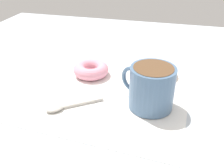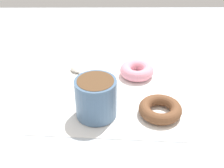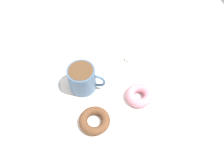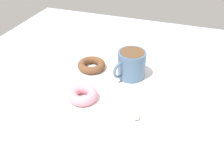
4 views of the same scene
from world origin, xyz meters
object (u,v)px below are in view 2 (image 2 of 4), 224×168
at_px(donut_near_cup, 137,70).
at_px(coffee_cup, 96,97).
at_px(spoon, 79,72).
at_px(donut_far, 160,109).

bearing_deg(donut_near_cup, coffee_cup, -31.90).
relative_size(coffee_cup, spoon, 1.07).
height_order(donut_near_cup, spoon, donut_near_cup).
bearing_deg(donut_near_cup, spoon, -93.82).
relative_size(coffee_cup, donut_far, 1.21).
height_order(coffee_cup, donut_far, coffee_cup).
bearing_deg(spoon, coffee_cup, 17.95).
height_order(coffee_cup, spoon, coffee_cup).
bearing_deg(donut_far, spoon, -131.40).
bearing_deg(donut_near_cup, donut_far, 13.98).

